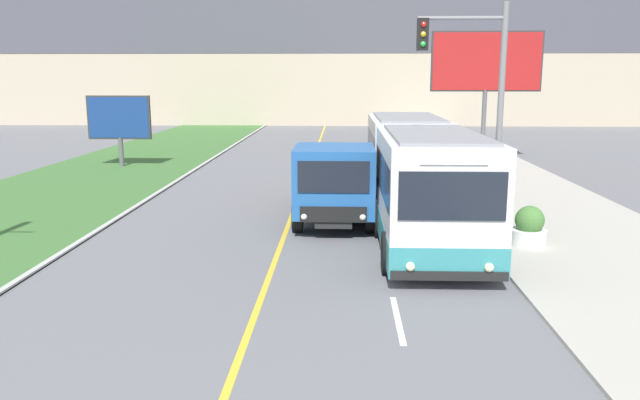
# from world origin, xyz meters

# --- Properties ---
(apartment_block_background) EXTENTS (80.00, 8.04, 18.90)m
(apartment_block_background) POSITION_xyz_m (0.00, 58.90, 9.45)
(apartment_block_background) COLOR #BCAD93
(apartment_block_background) RESTS_ON ground_plane
(city_bus) EXTENTS (2.70, 12.51, 3.16)m
(city_bus) POSITION_xyz_m (3.96, 15.51, 1.61)
(city_bus) COLOR silver
(city_bus) RESTS_ON ground_plane
(dump_truck) EXTENTS (2.45, 6.53, 2.51)m
(dump_truck) POSITION_xyz_m (1.43, 15.61, 1.29)
(dump_truck) COLOR black
(dump_truck) RESTS_ON ground_plane
(traffic_light_mast) EXTENTS (2.28, 0.32, 6.38)m
(traffic_light_mast) POSITION_xyz_m (5.13, 12.97, 4.04)
(traffic_light_mast) COLOR slate
(traffic_light_mast) RESTS_ON ground_plane
(billboard_large) EXTENTS (5.85, 0.24, 6.89)m
(billboard_large) POSITION_xyz_m (9.26, 30.65, 5.14)
(billboard_large) COLOR #59595B
(billboard_large) RESTS_ON ground_plane
(billboard_small) EXTENTS (3.20, 0.24, 3.60)m
(billboard_small) POSITION_xyz_m (-9.62, 27.76, 2.41)
(billboard_small) COLOR #59595B
(billboard_small) RESTS_ON ground_plane
(planter_round_near) EXTENTS (0.96, 0.96, 1.07)m
(planter_round_near) POSITION_xyz_m (6.70, 13.00, 0.55)
(planter_round_near) COLOR silver
(planter_round_near) RESTS_ON sidewalk_right
(planter_round_second) EXTENTS (0.92, 0.92, 1.00)m
(planter_round_second) POSITION_xyz_m (6.77, 17.97, 0.51)
(planter_round_second) COLOR silver
(planter_round_second) RESTS_ON sidewalk_right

